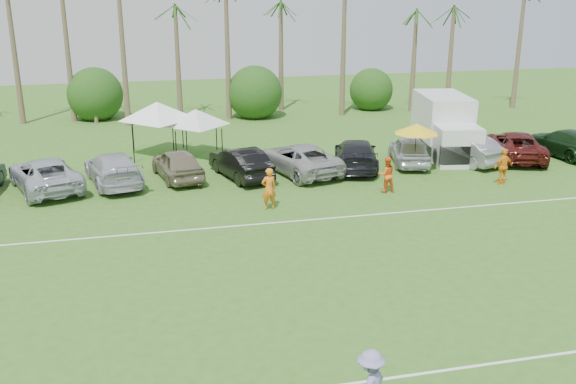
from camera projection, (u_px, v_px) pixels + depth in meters
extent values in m
cube|color=white|center=(216.00, 228.00, 27.18)|extent=(80.00, 0.10, 0.01)
cone|color=brown|center=(2.00, 57.00, 45.28)|extent=(0.44, 0.44, 10.00)
cone|color=brown|center=(61.00, 49.00, 46.00)|extent=(0.44, 0.44, 11.00)
cone|color=brown|center=(120.00, 68.00, 47.33)|extent=(0.44, 0.44, 8.00)
cone|color=brown|center=(174.00, 60.00, 48.05)|extent=(0.44, 0.44, 9.00)
cone|color=brown|center=(227.00, 52.00, 48.77)|extent=(0.44, 0.44, 10.00)
cone|color=brown|center=(278.00, 44.00, 49.50)|extent=(0.44, 0.44, 11.00)
cone|color=brown|center=(339.00, 62.00, 51.05)|extent=(0.44, 0.44, 8.00)
cone|color=brown|center=(398.00, 54.00, 51.99)|extent=(0.44, 0.44, 9.00)
cone|color=brown|center=(455.00, 47.00, 52.93)|extent=(0.44, 0.44, 10.00)
cone|color=brown|center=(499.00, 40.00, 53.65)|extent=(0.44, 0.44, 11.00)
cylinder|color=brown|center=(96.00, 111.00, 48.83)|extent=(0.30, 0.30, 1.40)
sphere|color=#1A4112|center=(95.00, 97.00, 48.49)|extent=(4.00, 4.00, 4.00)
cylinder|color=brown|center=(251.00, 105.00, 51.45)|extent=(0.30, 0.30, 1.40)
sphere|color=#1A4112|center=(251.00, 91.00, 51.12)|extent=(4.00, 4.00, 4.00)
cylinder|color=brown|center=(369.00, 100.00, 53.64)|extent=(0.30, 0.30, 1.40)
sphere|color=#1A4112|center=(370.00, 87.00, 53.30)|extent=(4.00, 4.00, 4.00)
imported|color=orange|center=(269.00, 189.00, 29.18)|extent=(0.79, 0.59, 1.95)
imported|color=orange|center=(386.00, 175.00, 31.64)|extent=(0.89, 0.70, 1.81)
imported|color=orange|center=(503.00, 167.00, 32.92)|extent=(1.15, 0.61, 1.87)
cube|color=silver|center=(442.00, 116.00, 39.30)|extent=(3.47, 5.27, 2.65)
cube|color=silver|center=(458.00, 146.00, 36.39)|extent=(2.74, 2.31, 2.23)
cube|color=black|center=(462.00, 155.00, 35.74)|extent=(2.46, 0.74, 1.06)
cube|color=#E5590C|center=(463.00, 124.00, 39.51)|extent=(0.32, 1.67, 0.95)
cylinder|color=black|center=(438.00, 156.00, 36.74)|extent=(0.48, 1.00, 0.95)
cylinder|color=black|center=(474.00, 156.00, 36.85)|extent=(0.48, 1.00, 0.95)
cylinder|color=black|center=(418.00, 139.00, 40.97)|extent=(0.48, 1.00, 0.95)
cylinder|color=black|center=(451.00, 138.00, 41.08)|extent=(0.48, 1.00, 0.95)
cylinder|color=black|center=(133.00, 145.00, 36.85)|extent=(0.06, 0.06, 2.16)
cylinder|color=black|center=(187.00, 142.00, 37.52)|extent=(0.06, 0.06, 2.16)
cylinder|color=black|center=(133.00, 133.00, 39.67)|extent=(0.06, 0.06, 2.16)
cylinder|color=black|center=(183.00, 131.00, 40.34)|extent=(0.06, 0.06, 2.16)
pyramid|color=white|center=(157.00, 102.00, 37.93)|extent=(4.68, 4.68, 1.08)
cylinder|color=black|center=(176.00, 147.00, 36.82)|extent=(0.06, 0.06, 1.91)
cylinder|color=black|center=(222.00, 145.00, 37.40)|extent=(0.06, 0.06, 1.91)
cylinder|color=black|center=(173.00, 137.00, 39.28)|extent=(0.06, 0.06, 1.91)
cylinder|color=black|center=(216.00, 135.00, 39.87)|extent=(0.06, 0.06, 1.91)
pyramid|color=silver|center=(196.00, 109.00, 37.76)|extent=(4.12, 4.12, 0.95)
cylinder|color=black|center=(415.00, 150.00, 35.03)|extent=(0.05, 0.05, 2.43)
cone|color=yellow|center=(417.00, 129.00, 34.66)|extent=(2.43, 2.43, 0.55)
imported|color=#AEB4BB|center=(45.00, 174.00, 31.99)|extent=(4.50, 6.44, 1.63)
imported|color=#B1B1BC|center=(113.00, 169.00, 32.99)|extent=(3.42, 5.99, 1.63)
imported|color=#80745C|center=(177.00, 164.00, 33.86)|extent=(2.82, 5.08, 1.63)
imported|color=black|center=(241.00, 163.00, 34.09)|extent=(2.98, 5.24, 1.63)
imported|color=#9F9F9F|center=(300.00, 159.00, 34.92)|extent=(4.11, 6.38, 1.63)
imported|color=black|center=(356.00, 154.00, 35.83)|extent=(3.76, 6.04, 1.63)
imported|color=silver|center=(409.00, 150.00, 36.72)|extent=(3.05, 5.12, 1.63)
imported|color=gray|center=(465.00, 149.00, 37.06)|extent=(3.05, 5.24, 1.63)
imported|color=#551713|center=(516.00, 145.00, 37.82)|extent=(4.56, 6.45, 1.63)
imported|color=black|center=(566.00, 143.00, 38.44)|extent=(2.86, 5.84, 1.63)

